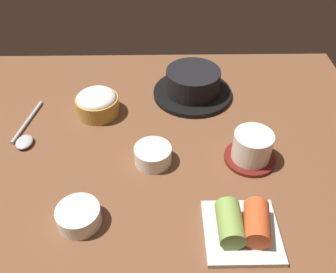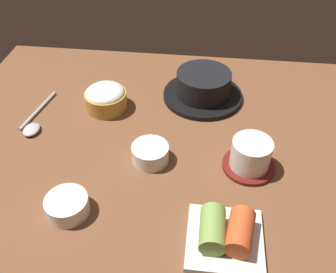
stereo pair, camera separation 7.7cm
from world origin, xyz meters
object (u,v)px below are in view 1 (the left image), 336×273
at_px(side_bowl_near, 79,216).
at_px(spoon, 25,135).
at_px(banchan_cup_center, 153,155).
at_px(kimchi_plate, 243,226).
at_px(stone_pot, 193,84).
at_px(tea_cup_with_saucer, 252,148).
at_px(rice_bowl, 97,103).

xyz_separation_m(side_bowl_near, spoon, (-0.16, 0.23, -0.01)).
bearing_deg(banchan_cup_center, kimchi_plate, -48.91).
bearing_deg(banchan_cup_center, spoon, 164.39).
relative_size(stone_pot, side_bowl_near, 2.56).
bearing_deg(tea_cup_with_saucer, stone_pot, 114.12).
distance_m(stone_pot, spoon, 0.41).
xyz_separation_m(tea_cup_with_saucer, kimchi_plate, (-0.05, -0.18, -0.01)).
height_order(kimchi_plate, spoon, kimchi_plate).
distance_m(stone_pot, tea_cup_with_saucer, 0.26).
bearing_deg(side_bowl_near, tea_cup_with_saucer, 24.73).
relative_size(banchan_cup_center, side_bowl_near, 0.99).
distance_m(kimchi_plate, side_bowl_near, 0.28).
bearing_deg(kimchi_plate, tea_cup_with_saucer, 75.10).
relative_size(rice_bowl, spoon, 0.58).
xyz_separation_m(rice_bowl, side_bowl_near, (0.01, -0.31, -0.01)).
distance_m(stone_pot, kimchi_plate, 0.42).
relative_size(side_bowl_near, spoon, 0.45).
bearing_deg(spoon, rice_bowl, 29.56).
bearing_deg(tea_cup_with_saucer, kimchi_plate, -104.90).
bearing_deg(kimchi_plate, spoon, 149.74).
xyz_separation_m(stone_pot, rice_bowl, (-0.23, -0.07, -0.00)).
height_order(stone_pot, side_bowl_near, stone_pot).
bearing_deg(rice_bowl, side_bowl_near, -88.83).
bearing_deg(spoon, banchan_cup_center, -15.61).
bearing_deg(banchan_cup_center, side_bowl_near, -130.57).
height_order(rice_bowl, kimchi_plate, rice_bowl).
bearing_deg(tea_cup_with_saucer, banchan_cup_center, -179.17).
distance_m(stone_pot, rice_bowl, 0.24).
bearing_deg(stone_pot, side_bowl_near, -120.17).
bearing_deg(stone_pot, banchan_cup_center, -112.25).
height_order(banchan_cup_center, kimchi_plate, kimchi_plate).
relative_size(tea_cup_with_saucer, banchan_cup_center, 1.39).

